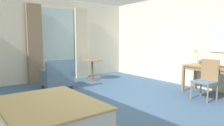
# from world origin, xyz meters

# --- Properties ---
(ground) EXTENTS (6.66, 7.51, 0.10)m
(ground) POSITION_xyz_m (0.00, 0.00, -0.05)
(ground) COLOR #426084
(wall_back) EXTENTS (6.26, 0.12, 2.76)m
(wall_back) POSITION_xyz_m (0.00, 3.50, 1.38)
(wall_back) COLOR silver
(wall_back) RESTS_ON ground
(wall_right) EXTENTS (0.12, 7.11, 2.76)m
(wall_right) POSITION_xyz_m (3.07, 0.00, 1.38)
(wall_right) COLOR silver
(wall_right) RESTS_ON ground
(balcony_glass_door) EXTENTS (1.21, 0.02, 2.43)m
(balcony_glass_door) POSITION_xyz_m (0.31, 3.42, 1.22)
(balcony_glass_door) COLOR silver
(balcony_glass_door) RESTS_ON ground
(curtain_panel_left) EXTENTS (0.45, 0.10, 2.49)m
(curtain_panel_left) POSITION_xyz_m (-0.51, 3.32, 1.25)
(curtain_panel_left) COLOR #897056
(curtain_panel_left) RESTS_ON ground
(curtain_panel_right) EXTENTS (0.47, 0.10, 2.49)m
(curtain_panel_right) POSITION_xyz_m (1.14, 3.32, 1.25)
(curtain_panel_right) COLOR beige
(curtain_panel_right) RESTS_ON ground
(bed) EXTENTS (2.00, 1.71, 1.05)m
(bed) POSITION_xyz_m (-1.87, -0.45, 0.27)
(bed) COLOR #9E754C
(bed) RESTS_ON ground
(writing_desk) EXTENTS (0.65, 1.35, 0.73)m
(writing_desk) POSITION_xyz_m (2.62, -0.76, 0.64)
(writing_desk) COLOR #9E754C
(writing_desk) RESTS_ON ground
(desk_chair) EXTENTS (0.45, 0.46, 0.94)m
(desk_chair) POSITION_xyz_m (2.13, -0.89, 0.51)
(desk_chair) COLOR slate
(desk_chair) RESTS_ON ground
(desk_lamp) EXTENTS (0.19, 0.26, 0.44)m
(desk_lamp) POSITION_xyz_m (2.61, -0.30, 1.01)
(desk_lamp) COLOR tan
(desk_lamp) RESTS_ON writing_desk
(closed_book) EXTENTS (0.32, 0.34, 0.02)m
(closed_book) POSITION_xyz_m (2.67, -0.94, 0.74)
(closed_book) COLOR brown
(closed_book) RESTS_ON writing_desk
(armchair_by_window) EXTENTS (0.82, 0.84, 0.86)m
(armchair_by_window) POSITION_xyz_m (-0.26, 2.21, 0.33)
(armchair_by_window) COLOR slate
(armchair_by_window) RESTS_ON ground
(round_cafe_table) EXTENTS (0.73, 0.73, 0.71)m
(round_cafe_table) POSITION_xyz_m (1.19, 2.67, 0.53)
(round_cafe_table) COLOR #9E754C
(round_cafe_table) RESTS_ON ground
(wall_mirror) EXTENTS (0.02, 0.56, 0.72)m
(wall_mirror) POSITION_xyz_m (2.99, -0.76, 1.43)
(wall_mirror) COLOR silver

